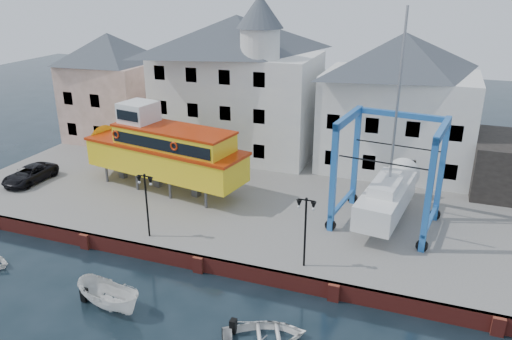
% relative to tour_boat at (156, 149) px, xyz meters
% --- Properties ---
extents(ground, '(140.00, 140.00, 0.00)m').
position_rel_tour_boat_xyz_m(ground, '(7.57, -8.36, -4.06)').
color(ground, black).
rests_on(ground, ground).
extents(hardstanding, '(44.00, 22.00, 1.00)m').
position_rel_tour_boat_xyz_m(hardstanding, '(7.57, 2.64, -3.56)').
color(hardstanding, slate).
rests_on(hardstanding, ground).
extents(quay_wall, '(44.00, 0.47, 1.00)m').
position_rel_tour_boat_xyz_m(quay_wall, '(7.57, -8.25, -3.56)').
color(quay_wall, maroon).
rests_on(quay_wall, ground).
extents(building_pink, '(8.00, 7.00, 10.30)m').
position_rel_tour_boat_xyz_m(building_pink, '(-10.43, 9.64, 2.08)').
color(building_pink, tan).
rests_on(building_pink, hardstanding).
extents(building_white_main, '(14.00, 8.30, 14.00)m').
position_rel_tour_boat_xyz_m(building_white_main, '(2.70, 10.03, 3.28)').
color(building_white_main, silver).
rests_on(building_white_main, hardstanding).
extents(building_white_right, '(12.00, 8.00, 11.20)m').
position_rel_tour_boat_xyz_m(building_white_right, '(16.57, 10.64, 2.53)').
color(building_white_right, silver).
rests_on(building_white_right, hardstanding).
extents(lamp_post_left, '(1.12, 0.32, 4.20)m').
position_rel_tour_boat_xyz_m(lamp_post_left, '(3.57, -7.16, 0.11)').
color(lamp_post_left, black).
rests_on(lamp_post_left, hardstanding).
extents(lamp_post_right, '(1.12, 0.32, 4.20)m').
position_rel_tour_boat_xyz_m(lamp_post_right, '(13.57, -7.16, 0.11)').
color(lamp_post_right, black).
rests_on(lamp_post_right, hardstanding).
extents(tour_boat, '(15.31, 6.08, 6.50)m').
position_rel_tour_boat_xyz_m(tour_boat, '(0.00, 0.00, 0.00)').
color(tour_boat, '#59595E').
rests_on(tour_boat, hardstanding).
extents(travel_lift, '(6.98, 9.28, 13.69)m').
position_rel_tour_boat_xyz_m(travel_lift, '(17.29, 0.30, -0.78)').
color(travel_lift, '#2273AE').
rests_on(travel_lift, hardstanding).
extents(van, '(2.23, 4.65, 1.28)m').
position_rel_tour_boat_xyz_m(van, '(-9.99, -2.67, -2.43)').
color(van, black).
rests_on(van, hardstanding).
extents(motorboat_a, '(4.38, 2.39, 1.60)m').
position_rel_tour_boat_xyz_m(motorboat_a, '(4.73, -13.05, -4.06)').
color(motorboat_a, white).
rests_on(motorboat_a, ground).
extents(motorboat_b, '(4.88, 4.32, 0.84)m').
position_rel_tour_boat_xyz_m(motorboat_b, '(13.15, -12.66, -4.06)').
color(motorboat_b, white).
rests_on(motorboat_b, ground).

